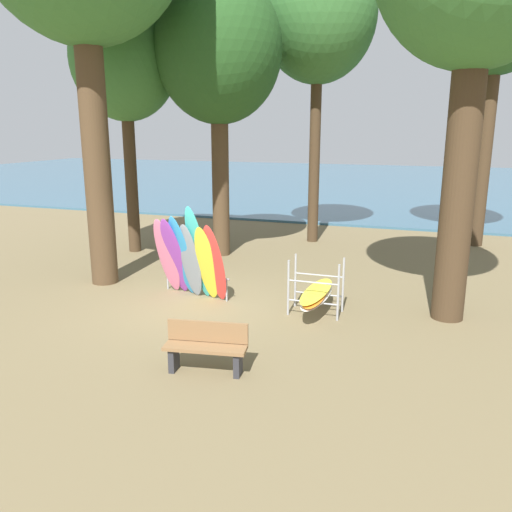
% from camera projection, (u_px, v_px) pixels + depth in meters
% --- Properties ---
extents(ground_plane, '(80.00, 80.00, 0.00)m').
position_uv_depth(ground_plane, '(194.00, 303.00, 12.26)').
color(ground_plane, brown).
extents(lake_water, '(80.00, 36.00, 0.10)m').
position_uv_depth(lake_water, '(362.00, 182.00, 38.70)').
color(lake_water, '#38607A').
rests_on(lake_water, ground).
extents(tree_mid_behind, '(3.82, 3.82, 8.51)m').
position_uv_depth(tree_mid_behind, '(218.00, 52.00, 15.43)').
color(tree_mid_behind, '#4C3823').
rests_on(tree_mid_behind, ground).
extents(tree_far_left_back, '(3.87, 3.87, 9.90)m').
position_uv_depth(tree_far_left_back, '(318.00, 16.00, 17.07)').
color(tree_far_left_back, '#42301E').
rests_on(tree_far_left_back, ground).
extents(tree_far_right_back, '(3.32, 3.32, 8.03)m').
position_uv_depth(tree_far_right_back, '(124.00, 60.00, 15.95)').
color(tree_far_right_back, '#42301E').
rests_on(tree_far_right_back, ground).
extents(tree_deep_back, '(4.11, 4.11, 10.39)m').
position_uv_depth(tree_deep_back, '(499.00, 1.00, 16.37)').
color(tree_deep_back, '#42301E').
rests_on(tree_deep_back, ground).
extents(leaning_board_pile, '(2.00, 0.97, 2.32)m').
position_uv_depth(leaning_board_pile, '(190.00, 259.00, 12.35)').
color(leaning_board_pile, pink).
rests_on(leaning_board_pile, ground).
extents(board_storage_rack, '(1.15, 2.13, 1.25)m').
position_uv_depth(board_storage_rack, '(316.00, 293.00, 11.47)').
color(board_storage_rack, '#9EA0A5').
rests_on(board_storage_rack, ground).
extents(park_bench, '(1.45, 0.63, 0.85)m').
position_uv_depth(park_bench, '(206.00, 346.00, 8.74)').
color(park_bench, '#2D2D33').
rests_on(park_bench, ground).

